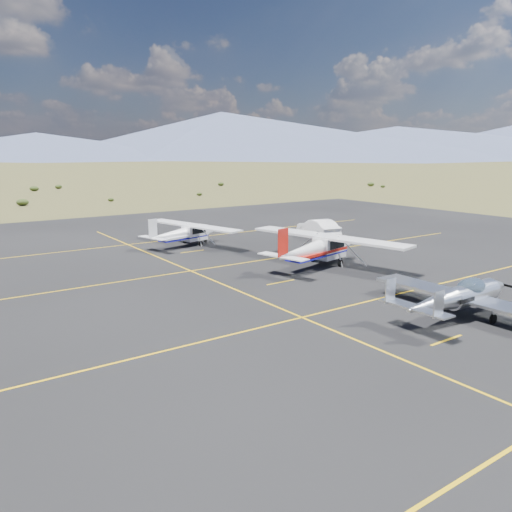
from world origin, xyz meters
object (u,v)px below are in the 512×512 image
object	(u,v)px
aircraft_low_wing	(461,297)
sedan	(318,228)
aircraft_plain	(184,233)
aircraft_cessna	(318,247)

from	to	relation	value
aircraft_low_wing	sedan	size ratio (longest dim) A/B	1.99
aircraft_low_wing	sedan	distance (m)	21.89
aircraft_low_wing	aircraft_plain	bearing A→B (deg)	95.46
aircraft_plain	sedan	bearing A→B (deg)	-29.03
aircraft_low_wing	sedan	world-z (taller)	aircraft_low_wing
aircraft_cessna	sedan	xyz separation A→B (m)	(7.66, 8.49, -0.49)
aircraft_low_wing	aircraft_cessna	xyz separation A→B (m)	(1.48, 11.41, 0.29)
aircraft_plain	sedan	world-z (taller)	aircraft_plain
aircraft_low_wing	aircraft_cessna	world-z (taller)	aircraft_cessna
aircraft_cessna	aircraft_plain	xyz separation A→B (m)	(-3.88, 11.55, -0.21)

